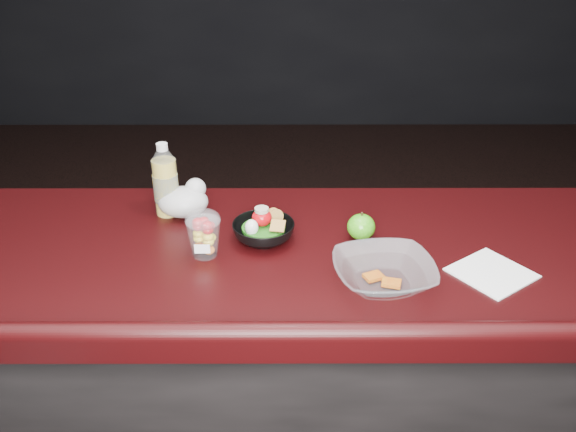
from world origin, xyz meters
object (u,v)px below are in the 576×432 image
Objects in this scene: takeout_bowl at (384,273)px; green_apple at (361,227)px; lemonade_bottle at (166,185)px; fruit_cup at (204,233)px; snack_bowl at (263,230)px.

green_apple is at bearing 98.34° from takeout_bowl.
fruit_cup is (0.13, -0.22, -0.02)m from lemonade_bottle.
fruit_cup is 0.44m from takeout_bowl.
fruit_cup is at bearing -168.32° from green_apple.
takeout_bowl is at bearing -81.66° from green_apple.
takeout_bowl is (0.03, -0.21, -0.01)m from green_apple.
takeout_bowl is (0.42, -0.13, -0.03)m from fruit_cup.
fruit_cup is 0.40m from green_apple.
snack_bowl reaches higher than takeout_bowl.
lemonade_bottle is 0.79× the size of takeout_bowl.
fruit_cup is at bearing 163.24° from takeout_bowl.
fruit_cup is 0.47× the size of takeout_bowl.
lemonade_bottle is 0.65m from takeout_bowl.
takeout_bowl is at bearing -32.43° from lemonade_bottle.
lemonade_bottle is at bearing 147.57° from takeout_bowl.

